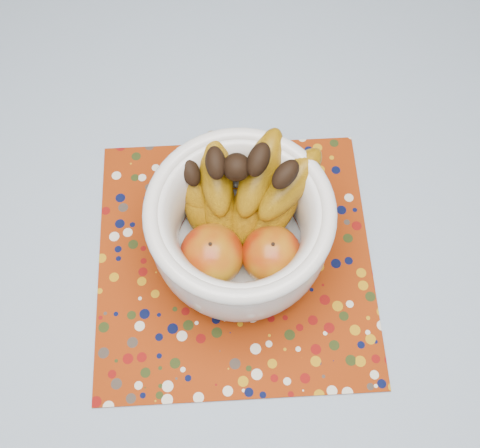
{
  "coord_description": "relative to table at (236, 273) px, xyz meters",
  "views": [
    {
      "loc": [
        0.03,
        -0.29,
        1.54
      ],
      "look_at": [
        0.01,
        0.01,
        0.85
      ],
      "focal_mm": 42.0,
      "sensor_mm": 36.0,
      "label": 1
    }
  ],
  "objects": [
    {
      "name": "table",
      "position": [
        0.0,
        0.0,
        0.0
      ],
      "size": [
        1.2,
        1.2,
        0.75
      ],
      "color": "brown",
      "rests_on": "ground"
    },
    {
      "name": "tablecloth",
      "position": [
        0.0,
        0.0,
        0.08
      ],
      "size": [
        1.32,
        1.32,
        0.01
      ],
      "primitive_type": "cube",
      "color": "#6486A7",
      "rests_on": "table"
    },
    {
      "name": "placemat",
      "position": [
        -0.0,
        -0.01,
        0.09
      ],
      "size": [
        0.45,
        0.45,
        0.0
      ],
      "primitive_type": "cube",
      "rotation": [
        0.0,
        0.0,
        0.12
      ],
      "color": "maroon",
      "rests_on": "tablecloth"
    },
    {
      "name": "fruit_bowl",
      "position": [
        0.01,
        0.02,
        0.18
      ],
      "size": [
        0.29,
        0.27,
        0.2
      ],
      "color": "silver",
      "rests_on": "placemat"
    }
  ]
}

